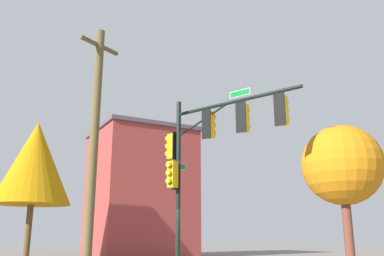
% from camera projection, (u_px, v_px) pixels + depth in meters
% --- Properties ---
extents(signal_pole_assembly, '(6.02, 2.99, 7.21)m').
position_uv_depth(signal_pole_assembly, '(207.00, 145.00, 17.02)').
color(signal_pole_assembly, black).
rests_on(signal_pole_assembly, ground_plane).
extents(utility_pole, '(0.89, 1.67, 8.99)m').
position_uv_depth(utility_pole, '(94.00, 144.00, 14.77)').
color(utility_pole, brown).
rests_on(utility_pole, ground_plane).
extents(tree_near, '(3.09, 3.09, 5.65)m').
position_uv_depth(tree_near, '(342.00, 166.00, 16.12)').
color(tree_near, brown).
rests_on(tree_near, ground_plane).
extents(tree_mid, '(4.20, 4.20, 7.78)m').
position_uv_depth(tree_mid, '(35.00, 163.00, 23.32)').
color(tree_mid, brown).
rests_on(tree_mid, ground_plane).
extents(brick_building, '(6.91, 7.12, 9.43)m').
position_uv_depth(brick_building, '(140.00, 192.00, 31.46)').
color(brick_building, '#973734').
rests_on(brick_building, ground_plane).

